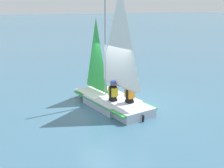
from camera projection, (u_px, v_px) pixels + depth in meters
The scene contains 4 objects.
ground_plane at pixel (112, 106), 11.69m from camera, with size 260.00×260.00×0.00m, color #38607A.
sailboat_main at pixel (112, 90), 11.49m from camera, with size 2.01×4.00×4.90m.
sailor_helm at pixel (113, 94), 11.19m from camera, with size 0.33×0.37×1.16m.
sailor_crew at pixel (130, 96), 10.98m from camera, with size 0.33×0.37×1.16m.
Camera 1 is at (-5.24, -9.68, 4.04)m, focal length 45.00 mm.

